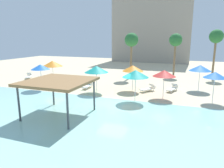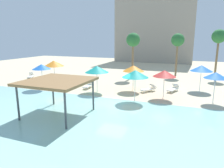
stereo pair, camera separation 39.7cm
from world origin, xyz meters
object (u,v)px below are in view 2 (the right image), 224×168
(beach_umbrella_blue_0, at_px, (202,68))
(lounge_chair_0, at_px, (38,80))
(lounge_chair_2, at_px, (79,82))
(lounge_chair_3, at_px, (173,88))
(beach_umbrella_blue_1, at_px, (41,67))
(beach_umbrella_orange_2, at_px, (54,63))
(beach_umbrella_teal_6, at_px, (135,74))
(beach_umbrella_red_7, at_px, (164,73))
(beach_umbrella_blue_3, at_px, (216,75))
(lounge_chair_5, at_px, (149,88))
(palm_tree_3, at_px, (178,41))
(shade_pavilion, at_px, (57,82))
(lounge_chair_1, at_px, (31,76))
(beach_umbrella_teal_5, at_px, (97,69))
(palm_tree_2, at_px, (133,41))
(beach_umbrella_orange_4, at_px, (133,68))
(palm_tree_0, at_px, (219,38))
(lounge_chair_4, at_px, (89,85))

(beach_umbrella_blue_0, bearing_deg, lounge_chair_0, -171.36)
(lounge_chair_2, bearing_deg, lounge_chair_3, 99.32)
(beach_umbrella_blue_1, xyz_separation_m, beach_umbrella_orange_2, (-0.46, 2.78, 0.04))
(beach_umbrella_teal_6, bearing_deg, beach_umbrella_orange_2, 162.53)
(beach_umbrella_red_7, height_order, lounge_chair_2, beach_umbrella_red_7)
(beach_umbrella_blue_3, bearing_deg, lounge_chair_5, 163.78)
(beach_umbrella_orange_2, height_order, palm_tree_3, palm_tree_3)
(beach_umbrella_orange_2, bearing_deg, beach_umbrella_blue_1, -80.66)
(beach_umbrella_blue_3, xyz_separation_m, beach_umbrella_red_7, (-4.29, -0.21, -0.07))
(shade_pavilion, relative_size, beach_umbrella_red_7, 1.68)
(beach_umbrella_blue_3, bearing_deg, lounge_chair_2, 172.92)
(shade_pavilion, height_order, beach_umbrella_red_7, beach_umbrella_red_7)
(lounge_chair_1, distance_m, palm_tree_3, 21.98)
(beach_umbrella_teal_5, bearing_deg, lounge_chair_2, 147.52)
(beach_umbrella_blue_0, distance_m, lounge_chair_0, 19.59)
(lounge_chair_2, xyz_separation_m, palm_tree_2, (4.83, 6.77, 4.88))
(beach_umbrella_red_7, height_order, lounge_chair_3, beach_umbrella_red_7)
(beach_umbrella_blue_3, height_order, beach_umbrella_orange_4, beach_umbrella_orange_4)
(beach_umbrella_blue_0, bearing_deg, palm_tree_0, 75.85)
(lounge_chair_3, xyz_separation_m, lounge_chair_4, (-9.17, -1.85, 0.00))
(beach_umbrella_blue_3, height_order, lounge_chair_5, beach_umbrella_blue_3)
(shade_pavilion, height_order, lounge_chair_4, shade_pavilion)
(beach_umbrella_red_7, bearing_deg, beach_umbrella_orange_2, 173.51)
(beach_umbrella_teal_6, distance_m, beach_umbrella_red_7, 3.01)
(beach_umbrella_orange_4, distance_m, lounge_chair_2, 7.22)
(beach_umbrella_blue_0, height_order, palm_tree_3, palm_tree_3)
(beach_umbrella_blue_3, bearing_deg, lounge_chair_0, 176.59)
(lounge_chair_2, xyz_separation_m, lounge_chair_5, (8.62, -0.06, 0.00))
(beach_umbrella_orange_2, distance_m, lounge_chair_4, 5.48)
(lounge_chair_4, bearing_deg, palm_tree_3, 140.14)
(beach_umbrella_orange_4, height_order, lounge_chair_1, beach_umbrella_orange_4)
(palm_tree_0, bearing_deg, lounge_chair_4, -139.50)
(beach_umbrella_orange_4, xyz_separation_m, lounge_chair_5, (1.71, 0.21, -2.09))
(beach_umbrella_blue_0, distance_m, lounge_chair_2, 14.00)
(lounge_chair_3, relative_size, palm_tree_0, 0.29)
(beach_umbrella_blue_0, distance_m, beach_umbrella_orange_4, 7.22)
(beach_umbrella_orange_2, bearing_deg, lounge_chair_5, 2.08)
(lounge_chair_1, height_order, lounge_chair_5, same)
(beach_umbrella_orange_4, height_order, palm_tree_0, palm_tree_0)
(beach_umbrella_blue_3, distance_m, lounge_chair_1, 23.67)
(beach_umbrella_orange_2, bearing_deg, beach_umbrella_blue_3, -4.27)
(beach_umbrella_orange_2, distance_m, lounge_chair_1, 6.29)
(beach_umbrella_blue_3, relative_size, lounge_chair_3, 1.36)
(beach_umbrella_teal_6, height_order, lounge_chair_5, beach_umbrella_teal_6)
(beach_umbrella_teal_5, distance_m, palm_tree_0, 18.36)
(beach_umbrella_orange_4, distance_m, beach_umbrella_teal_6, 3.95)
(shade_pavilion, distance_m, beach_umbrella_blue_1, 8.92)
(beach_umbrella_blue_3, xyz_separation_m, lounge_chair_2, (-14.65, 1.82, -2.09))
(beach_umbrella_orange_4, bearing_deg, lounge_chair_0, -178.47)
(beach_umbrella_blue_3, bearing_deg, beach_umbrella_blue_1, -175.20)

